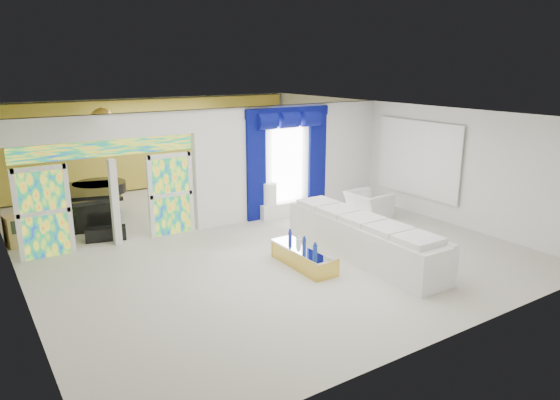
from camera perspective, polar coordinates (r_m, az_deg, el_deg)
floor at (r=12.58m, az=-4.14°, el=-3.85°), size 12.00×12.00×0.00m
dividing_wall at (r=14.12m, az=1.42°, el=4.57°), size 5.70×0.18×3.00m
dividing_header at (r=11.87m, az=-19.05°, el=7.75°), size 4.30×0.18×0.55m
stained_panel_left at (r=11.93m, az=-24.96°, el=-1.28°), size 0.95×0.04×2.00m
stained_panel_right at (r=12.60m, az=-12.12°, el=0.62°), size 0.95×0.04×2.00m
stained_transom at (r=11.94m, az=-18.86°, el=5.49°), size 4.00×0.05×0.35m
window_pane at (r=13.91m, az=0.80°, el=4.20°), size 1.00×0.02×2.30m
blue_drape_left at (r=13.38m, az=-2.69°, el=3.53°), size 0.55×0.10×2.80m
blue_drape_right at (r=14.47m, az=4.16°, el=4.38°), size 0.55×0.10×2.80m
blue_pelmet at (r=13.70m, az=0.89°, el=9.82°), size 2.60×0.12×0.25m
wall_mirror at (r=14.46m, az=15.19°, el=4.50°), size 0.04×2.70×1.90m
gold_curtains at (r=17.51m, az=-13.72°, el=6.18°), size 9.70×0.12×2.90m
white_sofa at (r=11.11m, az=9.25°, el=-4.41°), size 0.97×4.24×0.81m
coffee_table at (r=10.60m, az=2.65°, el=-6.44°), size 0.59×1.69×0.37m
console_table at (r=13.94m, az=-0.08°, el=-1.07°), size 1.19×0.41×0.39m
table_lamp at (r=13.66m, az=-1.13°, el=0.70°), size 0.36×0.36×0.58m
armchair at (r=14.03m, az=9.88°, el=-0.54°), size 0.97×1.10×0.70m
grand_piano at (r=14.22m, az=-20.66°, el=-0.62°), size 1.84×2.14×0.93m
piano_bench at (r=12.80m, az=-18.92°, el=-3.59°), size 0.98×0.59×0.31m
tv_console at (r=13.15m, az=-27.34°, el=-3.05°), size 0.57×0.54×0.72m
chandelier at (r=14.33m, az=-19.33°, el=8.54°), size 0.60×0.60×0.60m
decanters at (r=10.52m, az=2.60°, el=-4.92°), size 0.24×1.18×0.25m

